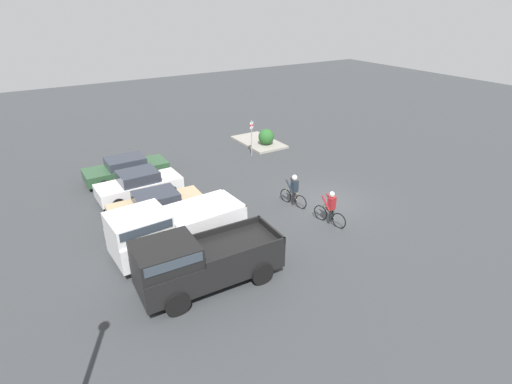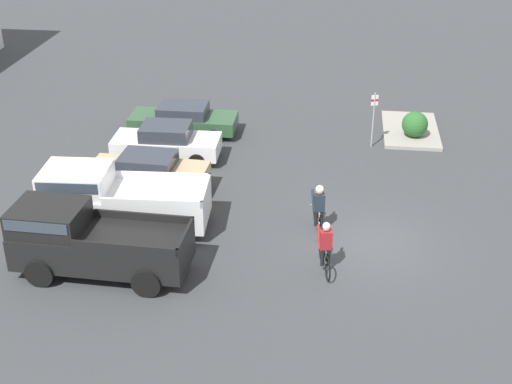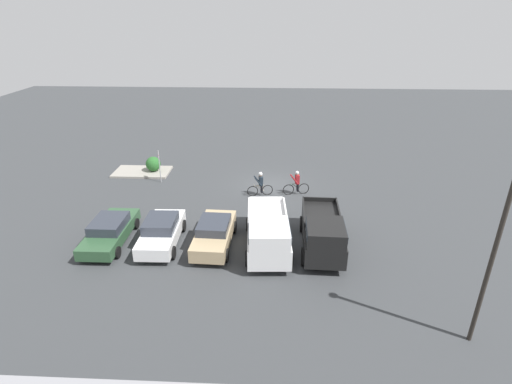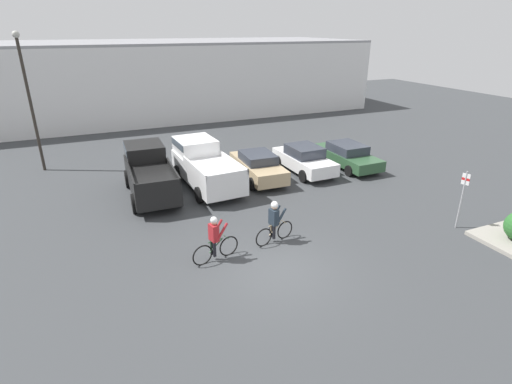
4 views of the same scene
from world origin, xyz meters
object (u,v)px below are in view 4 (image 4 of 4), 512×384
Objects in this scene: sedan_2 at (347,155)px; cyclist_0 at (274,221)px; cyclist_1 at (215,239)px; fire_lane_sign at (462,194)px; pickup_truck_0 at (149,171)px; sedan_1 at (304,159)px; sedan_0 at (258,166)px; pickup_truck_1 at (204,164)px; lamppost at (28,93)px.

sedan_2 is 10.02m from cyclist_0.
cyclist_1 is 9.86m from fire_lane_sign.
fire_lane_sign reaches higher than cyclist_0.
pickup_truck_0 is 8.40m from sedan_1.
sedan_2 is at bearing -0.98° from sedan_0.
sedan_1 is (5.62, -0.43, -0.35)m from pickup_truck_1.
pickup_truck_1 is at bearing 132.15° from fire_lane_sign.
cyclist_0 is at bearing 165.22° from fire_lane_sign.
sedan_1 is at bearing 42.25° from cyclist_1.
lamppost is at bearing 114.69° from cyclist_1.
cyclist_0 is at bearing -84.60° from pickup_truck_1.
cyclist_0 is 0.23× the size of lamppost.
sedan_2 is at bearing -3.50° from pickup_truck_1.
pickup_truck_1 is 6.87m from cyclist_0.
cyclist_0 is at bearing -127.84° from sedan_1.
sedan_0 is at bearing 55.67° from cyclist_1.
pickup_truck_0 reaches higher than sedan_1.
pickup_truck_0 reaches higher than sedan_0.
cyclist_1 is 0.24× the size of lamppost.
sedan_1 is 2.53× the size of cyclist_0.
pickup_truck_0 is 2.20× the size of fire_lane_sign.
lamppost is (-15.64, 14.53, 2.82)m from fire_lane_sign.
cyclist_0 is 15.51m from lamppost.
sedan_0 is 0.60× the size of lamppost.
cyclist_1 is at bearing -124.33° from sedan_0.
pickup_truck_0 reaches higher than cyclist_1.
fire_lane_sign is 21.54m from lamppost.
sedan_0 is at bearing -3.38° from pickup_truck_0.
sedan_1 is at bearing 178.29° from sedan_2.
cyclist_1 reaches higher than sedan_1.
pickup_truck_1 is 1.19× the size of sedan_2.
pickup_truck_1 is 3.24× the size of cyclist_0.
fire_lane_sign is at bearing -14.78° from cyclist_0.
sedan_0 is at bearing -30.42° from lamppost.
pickup_truck_1 is 1.25× the size of sedan_0.
fire_lane_sign is (2.30, -8.33, 0.71)m from sedan_1.
sedan_1 is at bearing -0.26° from sedan_0.
cyclist_1 is at bearing 170.60° from fire_lane_sign.
lamppost reaches higher than cyclist_0.
sedan_1 reaches higher than sedan_0.
cyclist_0 is (-4.98, -6.41, 0.11)m from sedan_1.
lamppost reaches higher than sedan_1.
cyclist_0 is 2.44m from cyclist_1.
cyclist_0 is (-2.18, -6.42, 0.13)m from sedan_0.
pickup_truck_1 reaches higher than cyclist_1.
cyclist_0 reaches higher than sedan_2.
lamppost is at bearing 137.12° from fire_lane_sign.
pickup_truck_0 is at bearing 140.96° from fire_lane_sign.
lamppost is (-13.34, 6.20, 3.53)m from sedan_1.
sedan_2 is 2.72× the size of cyclist_0.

